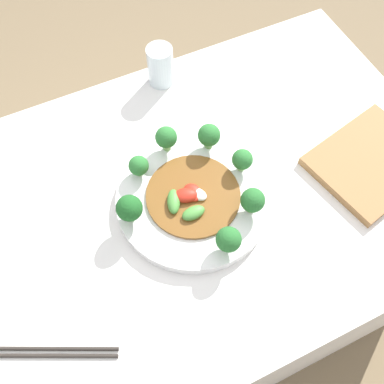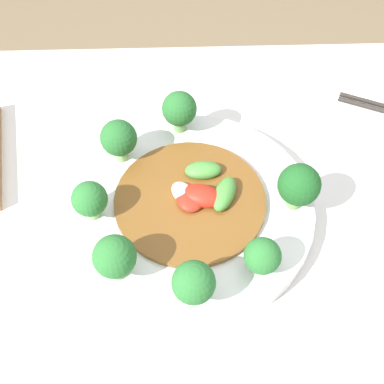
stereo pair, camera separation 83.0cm
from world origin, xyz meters
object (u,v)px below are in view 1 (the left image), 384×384
(broccoli_west, at_px, (243,160))
(chopsticks, at_px, (55,352))
(broccoli_northwest, at_px, (253,201))
(drinking_glass, at_px, (160,66))
(plate, at_px, (192,200))
(broccoli_north, at_px, (229,240))
(stirfry_center, at_px, (190,197))
(cutting_board, at_px, (372,162))
(broccoli_east, at_px, (129,208))
(broccoli_southeast, at_px, (139,166))
(broccoli_southwest, at_px, (209,135))
(broccoli_south, at_px, (166,138))

(broccoli_west, xyz_separation_m, chopsticks, (0.47, 0.18, -0.05))
(broccoli_northwest, distance_m, drinking_glass, 0.42)
(plate, height_order, broccoli_north, broccoli_north)
(stirfry_center, xyz_separation_m, cutting_board, (-0.40, 0.08, -0.02))
(broccoli_east, relative_size, broccoli_southeast, 1.31)
(drinking_glass, bearing_deg, broccoli_northwest, 92.12)
(chopsticks, bearing_deg, broccoli_northwest, -168.37)
(broccoli_southwest, distance_m, stirfry_center, 0.14)
(broccoli_east, bearing_deg, chopsticks, 38.96)
(drinking_glass, height_order, chopsticks, drinking_glass)
(broccoli_north, distance_m, broccoli_west, 0.18)
(broccoli_north, bearing_deg, broccoli_southeast, -68.91)
(broccoli_east, xyz_separation_m, broccoli_southwest, (-0.22, -0.09, -0.00))
(stirfry_center, bearing_deg, broccoli_northwest, 142.88)
(plate, relative_size, chopsticks, 1.51)
(broccoli_south, relative_size, cutting_board, 0.23)
(stirfry_center, relative_size, chopsticks, 0.92)
(broccoli_northwest, relative_size, broccoli_south, 1.00)
(stirfry_center, bearing_deg, broccoli_south, -92.85)
(plate, xyz_separation_m, broccoli_east, (0.13, -0.01, 0.05))
(broccoli_northwest, bearing_deg, stirfry_center, -37.12)
(broccoli_southwest, relative_size, chopsticks, 0.30)
(chopsticks, bearing_deg, broccoli_southwest, -148.44)
(broccoli_southeast, distance_m, drinking_glass, 0.29)
(broccoli_northwest, relative_size, broccoli_north, 1.00)
(broccoli_southwest, bearing_deg, broccoli_northwest, 92.27)
(plate, height_order, broccoli_northwest, broccoli_northwest)
(broccoli_southeast, distance_m, broccoli_south, 0.08)
(broccoli_northwest, bearing_deg, broccoli_southeast, -46.09)
(broccoli_east, relative_size, broccoli_south, 1.05)
(broccoli_southwest, height_order, chopsticks, broccoli_southwest)
(broccoli_south, distance_m, chopsticks, 0.46)
(broccoli_southeast, bearing_deg, cutting_board, 159.06)
(broccoli_west, bearing_deg, broccoli_northwest, 72.54)
(broccoli_north, relative_size, broccoli_west, 1.13)
(plate, relative_size, drinking_glass, 3.16)
(plate, relative_size, broccoli_west, 5.61)
(broccoli_south, bearing_deg, chopsticks, 40.64)
(stirfry_center, bearing_deg, plate, -150.85)
(broccoli_east, height_order, cutting_board, broccoli_east)
(plate, height_order, chopsticks, plate)
(broccoli_southeast, bearing_deg, chopsticks, 44.25)
(chopsticks, distance_m, cutting_board, 0.75)
(broccoli_east, relative_size, broccoli_north, 1.05)
(plate, relative_size, cutting_board, 1.12)
(plate, xyz_separation_m, broccoli_south, (-0.00, -0.13, 0.05))
(broccoli_southwest, distance_m, cutting_board, 0.36)
(broccoli_southeast, bearing_deg, broccoli_southwest, -179.66)
(broccoli_northwest, bearing_deg, chopsticks, 11.63)
(broccoli_north, distance_m, broccoli_south, 0.26)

